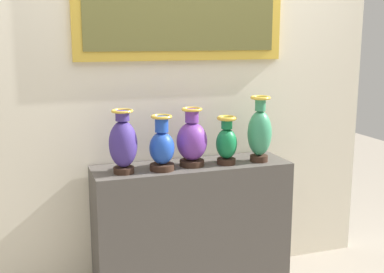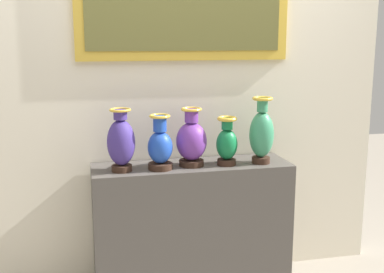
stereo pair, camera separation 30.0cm
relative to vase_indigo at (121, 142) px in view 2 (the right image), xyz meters
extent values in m
cube|color=#4C4742|center=(0.44, 0.06, -0.59)|extent=(1.23, 0.36, 0.83)
cube|color=beige|center=(0.44, 0.30, 0.56)|extent=(2.69, 0.10, 3.13)
cylinder|color=#382319|center=(0.00, 0.00, -0.16)|extent=(0.12, 0.12, 0.04)
ellipsoid|color=#3F2D7F|center=(0.00, 0.00, 0.00)|extent=(0.16, 0.16, 0.27)
cylinder|color=#3F2D7F|center=(0.00, 0.00, 0.16)|extent=(0.08, 0.08, 0.06)
torus|color=gold|center=(0.00, 0.00, 0.19)|extent=(0.13, 0.13, 0.01)
cylinder|color=#382319|center=(0.23, -0.01, -0.16)|extent=(0.15, 0.15, 0.04)
ellipsoid|color=#1E47B2|center=(0.23, -0.01, -0.04)|extent=(0.15, 0.15, 0.19)
cylinder|color=#1E47B2|center=(0.23, -0.01, 0.10)|extent=(0.08, 0.08, 0.09)
torus|color=gold|center=(0.23, -0.01, 0.15)|extent=(0.13, 0.13, 0.02)
cylinder|color=#382319|center=(0.43, 0.03, -0.16)|extent=(0.15, 0.15, 0.04)
ellipsoid|color=#6B3393|center=(0.43, 0.03, -0.02)|extent=(0.19, 0.19, 0.23)
cylinder|color=#6B3393|center=(0.43, 0.03, 0.14)|extent=(0.08, 0.08, 0.08)
torus|color=gold|center=(0.43, 0.03, 0.18)|extent=(0.13, 0.13, 0.02)
cylinder|color=#382319|center=(0.65, 0.00, -0.16)|extent=(0.12, 0.12, 0.04)
ellipsoid|color=#14723D|center=(0.65, 0.00, -0.05)|extent=(0.13, 0.13, 0.19)
cylinder|color=#14723D|center=(0.65, 0.00, 0.08)|extent=(0.07, 0.07, 0.07)
torus|color=gold|center=(0.65, 0.00, 0.11)|extent=(0.12, 0.12, 0.02)
cylinder|color=#382319|center=(0.87, 0.00, -0.16)|extent=(0.11, 0.11, 0.04)
ellipsoid|color=#388C60|center=(0.87, 0.00, 0.01)|extent=(0.15, 0.15, 0.29)
cylinder|color=#388C60|center=(0.87, 0.00, 0.19)|extent=(0.07, 0.07, 0.08)
torus|color=gold|center=(0.87, 0.00, 0.23)|extent=(0.13, 0.13, 0.02)
camera|label=1|loc=(-0.51, -2.74, 0.60)|focal=45.88mm
camera|label=2|loc=(-0.22, -2.82, 0.60)|focal=45.88mm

